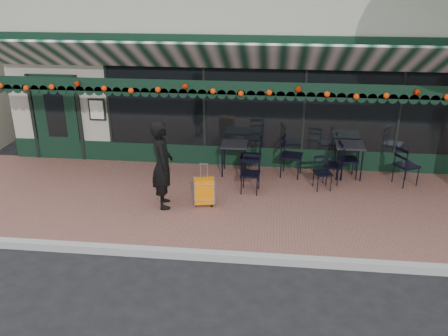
# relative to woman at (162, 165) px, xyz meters

# --- Properties ---
(ground) EXTENTS (80.00, 80.00, 0.00)m
(ground) POSITION_rel_woman_xyz_m (1.51, -1.59, -1.07)
(ground) COLOR black
(ground) RESTS_ON ground
(sidewalk) EXTENTS (18.00, 4.00, 0.15)m
(sidewalk) POSITION_rel_woman_xyz_m (1.51, 0.41, -0.99)
(sidewalk) COLOR brown
(sidewalk) RESTS_ON ground
(curb) EXTENTS (18.00, 0.16, 0.15)m
(curb) POSITION_rel_woman_xyz_m (1.51, -1.67, -0.99)
(curb) COLOR #9E9E99
(curb) RESTS_ON ground
(restaurant_building) EXTENTS (12.00, 9.60, 4.50)m
(restaurant_building) POSITION_rel_woman_xyz_m (1.51, 6.24, 1.20)
(restaurant_building) COLOR #A59E8F
(restaurant_building) RESTS_ON ground
(woman) EXTENTS (0.62, 0.77, 1.84)m
(woman) POSITION_rel_woman_xyz_m (0.00, 0.00, 0.00)
(woman) COLOR black
(woman) RESTS_ON sidewalk
(suitcase) EXTENTS (0.44, 0.30, 0.93)m
(suitcase) POSITION_rel_woman_xyz_m (0.83, 0.11, -0.61)
(suitcase) COLOR orange
(suitcase) RESTS_ON sidewalk
(cafe_table_a) EXTENTS (0.65, 0.65, 0.81)m
(cafe_table_a) POSITION_rel_woman_xyz_m (3.99, 1.99, -0.19)
(cafe_table_a) COLOR black
(cafe_table_a) RESTS_ON sidewalk
(cafe_table_b) EXTENTS (0.62, 0.62, 0.77)m
(cafe_table_b) POSITION_rel_woman_xyz_m (1.29, 1.86, -0.23)
(cafe_table_b) COLOR black
(cafe_table_b) RESTS_ON sidewalk
(chair_a_left) EXTENTS (0.54, 0.54, 0.82)m
(chair_a_left) POSITION_rel_woman_xyz_m (3.61, 1.59, -0.51)
(chair_a_left) COLOR black
(chair_a_left) RESTS_ON sidewalk
(chair_a_right) EXTENTS (0.48, 0.48, 0.88)m
(chair_a_right) POSITION_rel_woman_xyz_m (3.97, 1.92, -0.48)
(chair_a_right) COLOR black
(chair_a_right) RESTS_ON sidewalk
(chair_a_front) EXTENTS (0.46, 0.46, 0.75)m
(chair_a_front) POSITION_rel_woman_xyz_m (3.34, 1.19, -0.54)
(chair_a_front) COLOR black
(chair_a_front) RESTS_ON sidewalk
(chair_a_extra) EXTENTS (0.62, 0.62, 0.92)m
(chair_a_extra) POSITION_rel_woman_xyz_m (5.24, 1.65, -0.46)
(chair_a_extra) COLOR black
(chair_a_extra) RESTS_ON sidewalk
(chair_b_left) EXTENTS (0.51, 0.51, 1.01)m
(chair_b_left) POSITION_rel_woman_xyz_m (1.70, 1.67, -0.42)
(chair_b_left) COLOR black
(chair_b_left) RESTS_ON sidewalk
(chair_b_right) EXTENTS (0.58, 0.58, 0.99)m
(chair_b_right) POSITION_rel_woman_xyz_m (2.65, 1.87, -0.42)
(chair_b_right) COLOR black
(chair_b_right) RESTS_ON sidewalk
(chair_b_front) EXTENTS (0.45, 0.45, 0.84)m
(chair_b_front) POSITION_rel_woman_xyz_m (1.74, 0.86, -0.50)
(chair_b_front) COLOR black
(chair_b_front) RESTS_ON sidewalk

